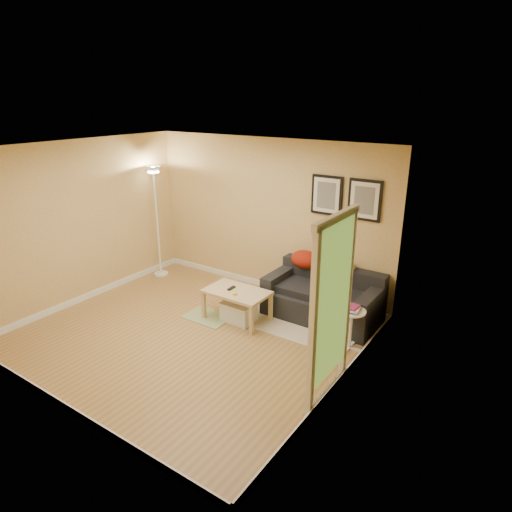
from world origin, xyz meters
name	(u,v)px	position (x,y,z in m)	size (l,w,h in m)	color
floor	(191,334)	(0.00, 0.00, 0.00)	(4.50, 4.50, 0.00)	#A17F45
ceiling	(180,149)	(0.00, 0.00, 2.60)	(4.50, 4.50, 0.00)	white
wall_back	(267,217)	(0.00, 2.00, 1.30)	(4.50, 4.50, 0.00)	#DCBA71
wall_front	(47,303)	(0.00, -2.00, 1.30)	(4.50, 4.50, 0.00)	#DCBA71
wall_left	(82,223)	(-2.25, 0.00, 1.30)	(4.00, 4.00, 0.00)	#DCBA71
wall_right	(343,287)	(2.25, 0.00, 1.30)	(4.00, 4.00, 0.00)	#DCBA71
baseboard_back	(266,285)	(0.00, 1.99, 0.05)	(4.50, 0.02, 0.10)	white
baseboard_front	(66,407)	(0.00, -1.99, 0.05)	(4.50, 0.02, 0.10)	white
baseboard_left	(92,294)	(-2.24, 0.00, 0.05)	(0.02, 4.00, 0.10)	white
baseboard_right	(335,385)	(2.24, 0.00, 0.05)	(0.02, 4.00, 0.10)	white
sofa	(323,295)	(1.31, 1.53, 0.38)	(1.70, 0.90, 0.75)	black
red_throw	(305,260)	(0.85, 1.79, 0.77)	(0.48, 0.36, 0.28)	#95290D
plaid_throw	(339,266)	(1.42, 1.82, 0.78)	(0.42, 0.26, 0.10)	tan
framed_print_left	(327,195)	(1.08, 1.98, 1.80)	(0.50, 0.04, 0.60)	black
framed_print_right	(365,200)	(1.68, 1.98, 1.80)	(0.50, 0.04, 0.60)	black
area_rug	(284,322)	(0.91, 1.06, 0.01)	(1.25, 0.85, 0.01)	beige
green_runner	(208,317)	(-0.13, 0.55, 0.01)	(0.70, 0.50, 0.01)	#668C4C
coffee_table	(237,305)	(0.28, 0.74, 0.24)	(0.95, 0.58, 0.48)	tan
remote_control	(231,288)	(0.17, 0.75, 0.49)	(0.05, 0.16, 0.02)	black
tape_roll	(235,294)	(0.34, 0.61, 0.49)	(0.07, 0.07, 0.03)	yellow
storage_bin	(239,312)	(0.33, 0.72, 0.15)	(0.49, 0.36, 0.30)	white
side_table	(350,329)	(2.02, 0.93, 0.28)	(0.37, 0.37, 0.57)	white
book_stack	(353,308)	(2.03, 0.92, 0.60)	(0.16, 0.22, 0.07)	#314193
floor_lamp	(157,225)	(-2.00, 1.38, 0.97)	(0.27, 0.27, 2.06)	white
doorway	(331,314)	(2.20, -0.15, 1.02)	(0.12, 1.01, 2.13)	white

